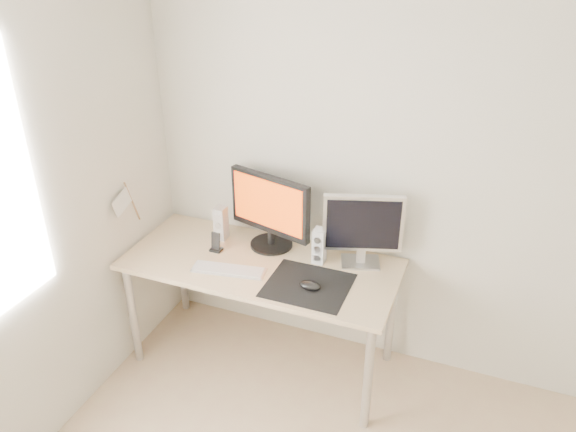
% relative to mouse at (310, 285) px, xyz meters
% --- Properties ---
extents(wall_back, '(3.50, 0.00, 3.50)m').
position_rel_mouse_xyz_m(wall_back, '(0.57, 0.52, 0.50)').
color(wall_back, white).
rests_on(wall_back, ground).
extents(mousepad, '(0.45, 0.40, 0.00)m').
position_rel_mouse_xyz_m(mousepad, '(-0.02, 0.03, -0.02)').
color(mousepad, black).
rests_on(mousepad, desk).
extents(mouse, '(0.12, 0.07, 0.04)m').
position_rel_mouse_xyz_m(mouse, '(0.00, 0.00, 0.00)').
color(mouse, black).
rests_on(mouse, mousepad).
extents(desk, '(1.60, 0.70, 0.73)m').
position_rel_mouse_xyz_m(desk, '(-0.36, 0.15, -0.10)').
color(desk, '#D1B587').
rests_on(desk, ground).
extents(main_monitor, '(0.54, 0.32, 0.47)m').
position_rel_mouse_xyz_m(main_monitor, '(-0.38, 0.34, 0.23)').
color(main_monitor, black).
rests_on(main_monitor, desk).
extents(second_monitor, '(0.44, 0.22, 0.43)m').
position_rel_mouse_xyz_m(second_monitor, '(0.19, 0.35, 0.22)').
color(second_monitor, '#B7B7B9').
rests_on(second_monitor, desk).
extents(speaker_left, '(0.07, 0.08, 0.21)m').
position_rel_mouse_xyz_m(speaker_left, '(-0.70, 0.32, 0.08)').
color(speaker_left, silver).
rests_on(speaker_left, desk).
extents(speaker_right, '(0.07, 0.08, 0.21)m').
position_rel_mouse_xyz_m(speaker_right, '(-0.04, 0.28, 0.08)').
color(speaker_right, white).
rests_on(speaker_right, desk).
extents(keyboard, '(0.43, 0.19, 0.02)m').
position_rel_mouse_xyz_m(keyboard, '(-0.49, 0.00, -0.02)').
color(keyboard, silver).
rests_on(keyboard, desk).
extents(phone_dock, '(0.07, 0.06, 0.12)m').
position_rel_mouse_xyz_m(phone_dock, '(-0.66, 0.17, 0.01)').
color(phone_dock, black).
rests_on(phone_dock, desk).
extents(pennant, '(0.01, 0.23, 0.29)m').
position_rel_mouse_xyz_m(pennant, '(-1.15, 0.01, 0.29)').
color(pennant, '#A57F54').
rests_on(pennant, wall_left).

